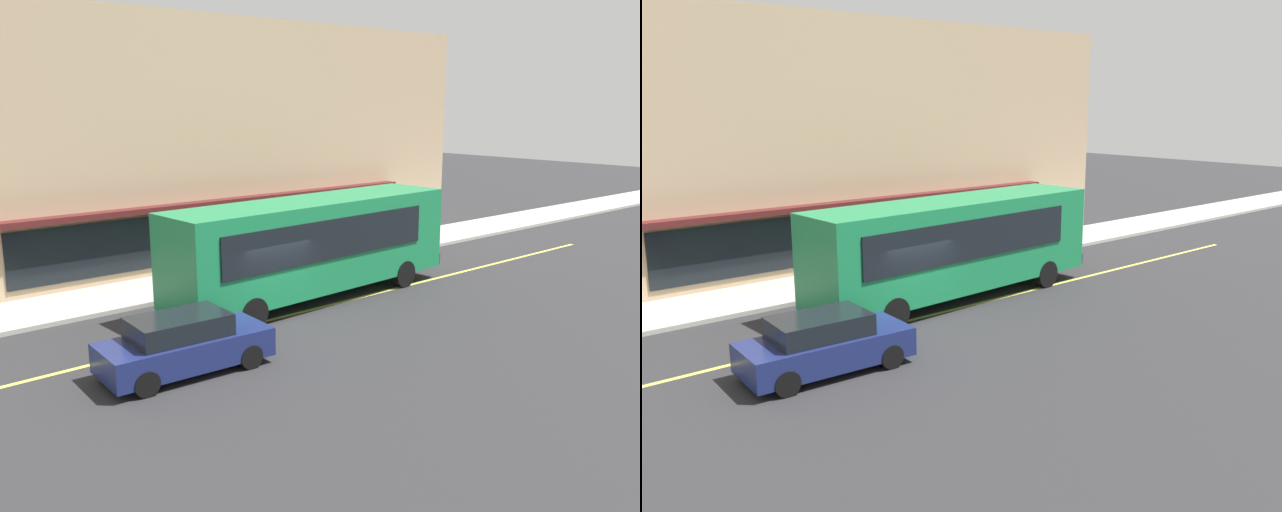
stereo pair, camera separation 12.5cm
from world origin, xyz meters
TOP-DOWN VIEW (x-y plane):
  - ground at (0.00, 0.00)m, footprint 120.00×120.00m
  - sidewalk at (0.00, 5.33)m, footprint 80.00×3.13m
  - lane_centre_stripe at (0.00, 0.00)m, footprint 36.00×0.16m
  - storefront_building at (2.45, 12.14)m, footprint 27.86×11.11m
  - bus at (2.57, 0.94)m, footprint 11.24×3.08m
  - car_navy at (-4.13, -1.99)m, footprint 4.38×2.02m
  - pedestrian_waiting at (3.80, 4.95)m, footprint 0.34×0.34m

SIDE VIEW (x-z plane):
  - ground at x=0.00m, z-range 0.00..0.00m
  - lane_centre_stripe at x=0.00m, z-range 0.00..0.01m
  - sidewalk at x=0.00m, z-range 0.00..0.15m
  - car_navy at x=-4.13m, z-range -0.02..1.50m
  - pedestrian_waiting at x=3.80m, z-range 0.31..1.94m
  - bus at x=2.57m, z-range 0.24..3.74m
  - storefront_building at x=2.45m, z-range -0.01..10.06m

